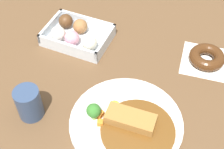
# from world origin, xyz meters

# --- Properties ---
(ground_plane) EXTENTS (1.60, 1.60, 0.00)m
(ground_plane) POSITION_xyz_m (0.00, 0.00, 0.00)
(ground_plane) COLOR brown
(curry_plate) EXTENTS (0.28, 0.28, 0.07)m
(curry_plate) POSITION_xyz_m (0.06, -0.14, 0.01)
(curry_plate) COLOR white
(curry_plate) RESTS_ON ground_plane
(donut_box) EXTENTS (0.20, 0.14, 0.06)m
(donut_box) POSITION_xyz_m (-0.20, 0.09, 0.02)
(donut_box) COLOR silver
(donut_box) RESTS_ON ground_plane
(chocolate_ring_donut) EXTENTS (0.15, 0.15, 0.03)m
(chocolate_ring_donut) POSITION_xyz_m (0.19, 0.16, 0.02)
(chocolate_ring_donut) COLOR white
(chocolate_ring_donut) RESTS_ON ground_plane
(coffee_mug) EXTENTS (0.06, 0.06, 0.09)m
(coffee_mug) POSITION_xyz_m (-0.18, -0.20, 0.04)
(coffee_mug) COLOR #33476B
(coffee_mug) RESTS_ON ground_plane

